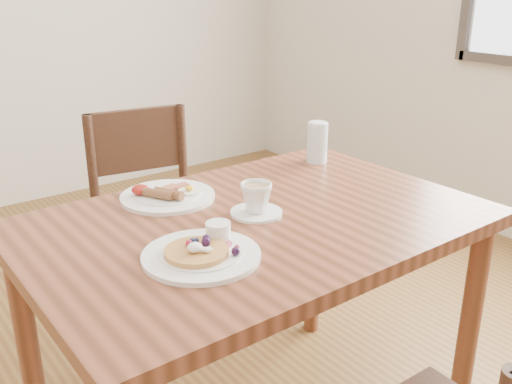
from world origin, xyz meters
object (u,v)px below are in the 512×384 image
dining_table (256,250)px  water_glass (317,142)px  teacup_saucer (256,200)px  breakfast_plate (167,195)px  pancake_plate (202,251)px  chair_far (152,216)px

dining_table → water_glass: size_ratio=8.76×
dining_table → teacup_saucer: size_ratio=8.57×
breakfast_plate → water_glass: size_ratio=1.97×
breakfast_plate → water_glass: bearing=0.1°
dining_table → pancake_plate: (-0.24, -0.11, 0.11)m
teacup_saucer → chair_far: bearing=86.7°
dining_table → water_glass: 0.55m
dining_table → water_glass: (0.46, 0.26, 0.17)m
chair_far → water_glass: size_ratio=6.42×
water_glass → breakfast_plate: bearing=-179.9°
dining_table → chair_far: chair_far is taller
chair_far → water_glass: (0.41, -0.47, 0.33)m
pancake_plate → breakfast_plate: pancake_plate is taller
dining_table → chair_far: 0.74m
pancake_plate → breakfast_plate: (0.11, 0.37, -0.00)m
pancake_plate → teacup_saucer: bearing=26.9°
teacup_saucer → water_glass: bearing=28.7°
chair_far → teacup_saucer: bearing=96.0°
chair_far → dining_table: bearing=95.2°
breakfast_plate → water_glass: water_glass is taller
pancake_plate → breakfast_plate: bearing=73.1°
chair_far → teacup_saucer: chair_far is taller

